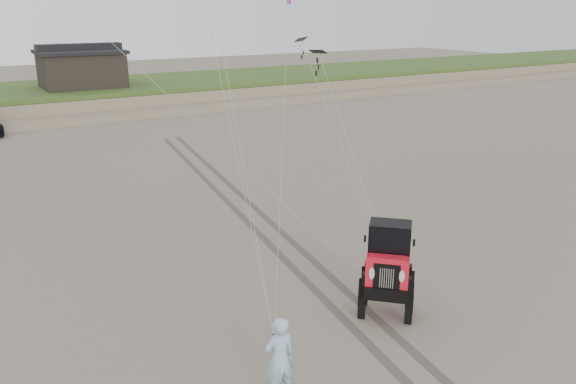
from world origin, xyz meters
name	(u,v)px	position (x,y,z in m)	size (l,w,h in m)	color
ground	(329,325)	(0.00, 0.00, 0.00)	(160.00, 160.00, 0.00)	#6B6054
dune_ridge	(57,99)	(0.00, 37.50, 0.82)	(160.00, 14.25, 1.73)	#7A6B54
cabin	(81,67)	(2.00, 37.00, 3.24)	(6.40, 5.40, 3.35)	black
jeep	(387,280)	(1.54, -0.33, 1.00)	(2.31, 5.37, 2.00)	red
man	(280,358)	(-2.45, -1.73, 0.91)	(0.67, 0.44, 1.83)	#8EC8DC
stake_main	(274,337)	(-1.50, 0.17, 0.06)	(0.08, 0.08, 0.12)	black
stake_aux	(408,319)	(1.85, -0.87, 0.06)	(0.08, 0.08, 0.12)	black
tire_tracks	(253,216)	(2.00, 8.00, 0.00)	(5.22, 29.74, 0.01)	#4C443D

